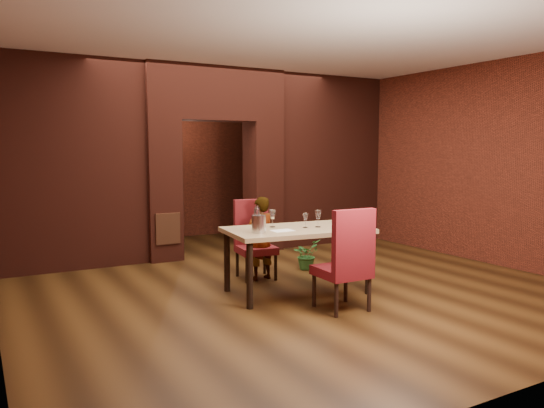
{
  "coord_description": "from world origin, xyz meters",
  "views": [
    {
      "loc": [
        -3.64,
        -6.43,
        1.83
      ],
      "look_at": [
        0.0,
        0.0,
        1.06
      ],
      "focal_mm": 35.0,
      "sensor_mm": 36.0,
      "label": 1
    }
  ],
  "objects_px": {
    "potted_plant": "(306,254)",
    "dining_table": "(297,260)",
    "wine_bucket": "(259,224)",
    "water_bottle": "(257,218)",
    "person_seated": "(261,238)",
    "wine_glass_a": "(272,219)",
    "wine_glass_b": "(305,220)",
    "chair_near": "(342,259)",
    "chair_far": "(256,240)",
    "wine_glass_c": "(318,219)"
  },
  "relations": [
    {
      "from": "wine_glass_a",
      "to": "potted_plant",
      "type": "distance_m",
      "value": 1.53
    },
    {
      "from": "wine_glass_a",
      "to": "wine_glass_b",
      "type": "xyz_separation_m",
      "value": [
        0.34,
        -0.24,
        -0.02
      ]
    },
    {
      "from": "chair_near",
      "to": "person_seated",
      "type": "xyz_separation_m",
      "value": [
        -0.14,
        1.68,
        -0.0
      ]
    },
    {
      "from": "wine_glass_b",
      "to": "wine_bucket",
      "type": "distance_m",
      "value": 0.71
    },
    {
      "from": "wine_glass_b",
      "to": "water_bottle",
      "type": "bearing_deg",
      "value": 169.1
    },
    {
      "from": "person_seated",
      "to": "potted_plant",
      "type": "bearing_deg",
      "value": -172.93
    },
    {
      "from": "chair_near",
      "to": "wine_glass_b",
      "type": "height_order",
      "value": "chair_near"
    },
    {
      "from": "potted_plant",
      "to": "wine_bucket",
      "type": "bearing_deg",
      "value": -141.43
    },
    {
      "from": "chair_far",
      "to": "water_bottle",
      "type": "distance_m",
      "value": 1.01
    },
    {
      "from": "person_seated",
      "to": "wine_glass_c",
      "type": "relative_size",
      "value": 5.43
    },
    {
      "from": "water_bottle",
      "to": "wine_glass_a",
      "type": "bearing_deg",
      "value": 22.15
    },
    {
      "from": "wine_bucket",
      "to": "potted_plant",
      "type": "xyz_separation_m",
      "value": [
        1.43,
        1.14,
        -0.71
      ]
    },
    {
      "from": "wine_glass_c",
      "to": "wine_bucket",
      "type": "height_order",
      "value": "wine_glass_c"
    },
    {
      "from": "water_bottle",
      "to": "potted_plant",
      "type": "relative_size",
      "value": 0.65
    },
    {
      "from": "potted_plant",
      "to": "dining_table",
      "type": "bearing_deg",
      "value": -128.32
    },
    {
      "from": "chair_near",
      "to": "dining_table",
      "type": "bearing_deg",
      "value": -83.87
    },
    {
      "from": "wine_glass_a",
      "to": "person_seated",
      "type": "bearing_deg",
      "value": 75.57
    },
    {
      "from": "chair_far",
      "to": "water_bottle",
      "type": "bearing_deg",
      "value": -109.56
    },
    {
      "from": "chair_far",
      "to": "wine_bucket",
      "type": "relative_size",
      "value": 5.29
    },
    {
      "from": "chair_far",
      "to": "wine_glass_a",
      "type": "height_order",
      "value": "chair_far"
    },
    {
      "from": "wine_glass_b",
      "to": "water_bottle",
      "type": "height_order",
      "value": "water_bottle"
    },
    {
      "from": "chair_far",
      "to": "wine_glass_b",
      "type": "height_order",
      "value": "chair_far"
    },
    {
      "from": "wine_glass_a",
      "to": "wine_glass_c",
      "type": "relative_size",
      "value": 1.03
    },
    {
      "from": "wine_glass_b",
      "to": "potted_plant",
      "type": "bearing_deg",
      "value": 55.98
    },
    {
      "from": "wine_glass_a",
      "to": "dining_table",
      "type": "bearing_deg",
      "value": -42.16
    },
    {
      "from": "chair_far",
      "to": "wine_bucket",
      "type": "distance_m",
      "value": 1.18
    },
    {
      "from": "chair_near",
      "to": "water_bottle",
      "type": "distance_m",
      "value": 1.18
    },
    {
      "from": "dining_table",
      "to": "wine_glass_a",
      "type": "height_order",
      "value": "wine_glass_a"
    },
    {
      "from": "dining_table",
      "to": "person_seated",
      "type": "relative_size",
      "value": 1.52
    },
    {
      "from": "potted_plant",
      "to": "wine_glass_a",
      "type": "bearing_deg",
      "value": -142.06
    },
    {
      "from": "person_seated",
      "to": "wine_bucket",
      "type": "bearing_deg",
      "value": 54.65
    },
    {
      "from": "chair_far",
      "to": "person_seated",
      "type": "distance_m",
      "value": 0.09
    },
    {
      "from": "wine_glass_c",
      "to": "chair_near",
      "type": "bearing_deg",
      "value": -104.83
    },
    {
      "from": "wine_glass_b",
      "to": "person_seated",
      "type": "bearing_deg",
      "value": 102.03
    },
    {
      "from": "wine_bucket",
      "to": "chair_near",
      "type": "bearing_deg",
      "value": -48.42
    },
    {
      "from": "person_seated",
      "to": "water_bottle",
      "type": "distance_m",
      "value": 0.95
    },
    {
      "from": "wine_glass_a",
      "to": "wine_glass_c",
      "type": "distance_m",
      "value": 0.58
    },
    {
      "from": "dining_table",
      "to": "wine_glass_c",
      "type": "relative_size",
      "value": 8.27
    },
    {
      "from": "chair_near",
      "to": "potted_plant",
      "type": "height_order",
      "value": "chair_near"
    },
    {
      "from": "wine_glass_a",
      "to": "wine_glass_b",
      "type": "height_order",
      "value": "wine_glass_a"
    },
    {
      "from": "wine_bucket",
      "to": "water_bottle",
      "type": "relative_size",
      "value": 0.7
    },
    {
      "from": "chair_near",
      "to": "wine_bucket",
      "type": "bearing_deg",
      "value": -46.78
    },
    {
      "from": "wine_glass_b",
      "to": "wine_glass_c",
      "type": "relative_size",
      "value": 0.85
    },
    {
      "from": "dining_table",
      "to": "wine_glass_a",
      "type": "distance_m",
      "value": 0.62
    },
    {
      "from": "wine_glass_b",
      "to": "wine_bucket",
      "type": "relative_size",
      "value": 0.88
    },
    {
      "from": "wine_glass_a",
      "to": "chair_far",
      "type": "bearing_deg",
      "value": 79.35
    },
    {
      "from": "wine_glass_c",
      "to": "wine_bucket",
      "type": "distance_m",
      "value": 0.87
    },
    {
      "from": "chair_near",
      "to": "wine_glass_c",
      "type": "distance_m",
      "value": 0.88
    },
    {
      "from": "person_seated",
      "to": "wine_glass_b",
      "type": "relative_size",
      "value": 6.36
    },
    {
      "from": "wine_glass_c",
      "to": "water_bottle",
      "type": "distance_m",
      "value": 0.82
    }
  ]
}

